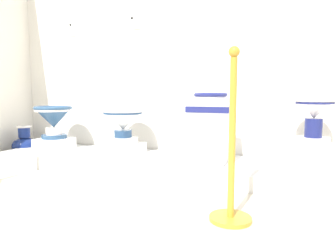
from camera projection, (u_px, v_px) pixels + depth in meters
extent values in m
cube|color=beige|center=(63.00, 240.00, 1.58)|extent=(5.96, 5.32, 0.02)
cube|color=white|center=(178.00, 22.00, 3.17)|extent=(4.16, 0.06, 2.99)
cube|color=white|center=(164.00, 165.00, 2.93)|extent=(3.53, 0.76, 0.13)
cube|color=white|center=(55.00, 144.00, 3.36)|extent=(0.33, 0.33, 0.13)
cylinder|color=#2C4E74|center=(54.00, 136.00, 3.35)|extent=(0.27, 0.27, 0.04)
cylinder|color=white|center=(54.00, 131.00, 3.35)|extent=(0.17, 0.17, 0.08)
cone|color=#2C4E74|center=(53.00, 118.00, 3.33)|extent=(0.40, 0.40, 0.22)
cylinder|color=white|center=(53.00, 110.00, 3.32)|extent=(0.39, 0.39, 0.03)
torus|color=#2C4E74|center=(53.00, 108.00, 3.32)|extent=(0.41, 0.41, 0.04)
cylinder|color=white|center=(53.00, 108.00, 3.32)|extent=(0.28, 0.28, 0.01)
cube|color=white|center=(123.00, 149.00, 3.13)|extent=(0.38, 0.35, 0.11)
cylinder|color=white|center=(123.00, 140.00, 3.12)|extent=(0.30, 0.30, 0.07)
cylinder|color=navy|center=(123.00, 133.00, 3.11)|extent=(0.18, 0.18, 0.07)
cone|color=white|center=(123.00, 120.00, 3.09)|extent=(0.40, 0.40, 0.20)
cylinder|color=navy|center=(123.00, 112.00, 3.09)|extent=(0.39, 0.39, 0.03)
torus|color=white|center=(123.00, 110.00, 3.08)|extent=(0.41, 0.41, 0.04)
cylinder|color=navy|center=(123.00, 111.00, 3.08)|extent=(0.28, 0.28, 0.01)
cube|color=white|center=(210.00, 155.00, 2.71)|extent=(0.28, 0.29, 0.14)
cube|color=silver|center=(210.00, 126.00, 2.68)|extent=(0.36, 0.29, 0.38)
cube|color=navy|center=(210.00, 109.00, 2.66)|extent=(0.37, 0.30, 0.05)
cylinder|color=silver|center=(211.00, 100.00, 2.65)|extent=(0.27, 0.27, 0.09)
torus|color=navy|center=(211.00, 95.00, 2.65)|extent=(0.29, 0.29, 0.04)
cube|color=white|center=(312.00, 156.00, 2.53)|extent=(0.37, 0.33, 0.20)
cylinder|color=white|center=(313.00, 141.00, 2.52)|extent=(0.26, 0.26, 0.06)
cylinder|color=navy|center=(313.00, 128.00, 2.51)|extent=(0.14, 0.14, 0.16)
cone|color=white|center=(314.00, 109.00, 2.49)|extent=(0.30, 0.30, 0.15)
cylinder|color=navy|center=(315.00, 102.00, 2.48)|extent=(0.30, 0.30, 0.03)
torus|color=white|center=(315.00, 100.00, 2.48)|extent=(0.32, 0.32, 0.04)
cylinder|color=navy|center=(315.00, 100.00, 2.48)|extent=(0.21, 0.21, 0.01)
cube|color=white|center=(73.00, 29.00, 3.59)|extent=(0.10, 0.01, 0.16)
cube|color=slate|center=(70.00, 25.00, 3.59)|extent=(0.02, 0.01, 0.02)
cube|color=white|center=(136.00, 22.00, 3.30)|extent=(0.14, 0.01, 0.15)
cube|color=slate|center=(132.00, 18.00, 3.31)|extent=(0.02, 0.01, 0.02)
cylinder|color=white|center=(25.00, 156.00, 3.59)|extent=(0.14, 0.14, 0.03)
ellipsoid|color=navy|center=(25.00, 146.00, 3.58)|extent=(0.29, 0.29, 0.20)
cylinder|color=navy|center=(24.00, 132.00, 3.56)|extent=(0.13, 0.13, 0.13)
torus|color=white|center=(24.00, 127.00, 3.56)|extent=(0.18, 0.18, 0.02)
cylinder|color=gold|center=(230.00, 218.00, 1.80)|extent=(0.25, 0.25, 0.02)
cylinder|color=gold|center=(232.00, 139.00, 1.75)|extent=(0.04, 0.04, 0.93)
sphere|color=gold|center=(234.00, 52.00, 1.69)|extent=(0.06, 0.06, 0.06)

